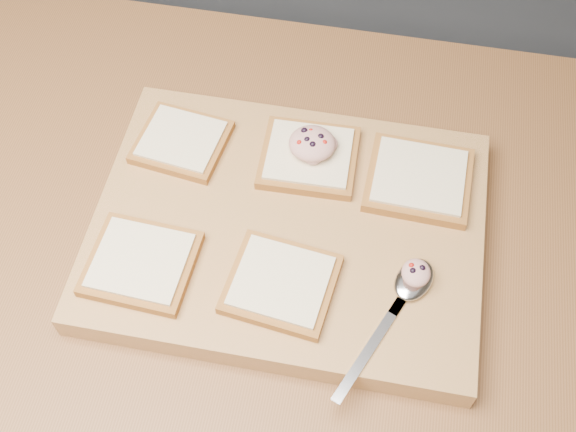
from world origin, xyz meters
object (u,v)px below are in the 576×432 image
Objects in this scene: cutting_board at (288,229)px; tuna_salad_dollop at (312,143)px; bread_far_center at (309,157)px; spoon at (408,289)px.

tuna_salad_dollop is at bearing 83.17° from cutting_board.
bread_far_center is 0.22m from spoon.
spoon reaches higher than cutting_board.
cutting_board is at bearing -96.83° from tuna_salad_dollop.
cutting_board is 0.10m from bread_far_center.
bread_far_center is at bearing -121.48° from tuna_salad_dollop.
bread_far_center reaches higher than cutting_board.
spoon is at bearing -24.37° from cutting_board.
tuna_salad_dollop is at bearing 58.52° from bread_far_center.
spoon is (0.14, -0.17, -0.03)m from tuna_salad_dollop.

